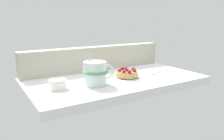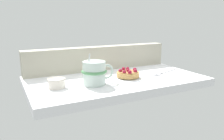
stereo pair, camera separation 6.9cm
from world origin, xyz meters
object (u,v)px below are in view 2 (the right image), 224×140
object	(u,v)px
sugar_bowl	(56,83)
dessert_fork	(165,72)
dessert_plate	(128,77)
raspberry_tart	(128,74)
coffee_mug	(95,73)

from	to	relation	value
sugar_bowl	dessert_fork	bearing A→B (deg)	0.47
dessert_plate	raspberry_tart	distance (cm)	1.67
dessert_plate	coffee_mug	xyz separation A→B (cm)	(-15.97, -2.16, 4.28)
raspberry_tart	coffee_mug	bearing A→B (deg)	-172.33
dessert_fork	raspberry_tart	bearing A→B (deg)	-177.94
dessert_plate	sugar_bowl	bearing A→B (deg)	179.37
coffee_mug	dessert_fork	world-z (taller)	coffee_mug
dessert_fork	sugar_bowl	size ratio (longest dim) A/B	2.63
raspberry_tart	sugar_bowl	distance (cm)	29.97
raspberry_tart	dessert_fork	distance (cm)	20.65
raspberry_tart	sugar_bowl	size ratio (longest dim) A/B	1.43
sugar_bowl	dessert_plate	bearing A→B (deg)	-0.63
dessert_fork	sugar_bowl	world-z (taller)	sugar_bowl
raspberry_tart	coffee_mug	distance (cm)	16.33
dessert_plate	raspberry_tart	xyz separation A→B (cm)	(0.01, -0.00, 1.67)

